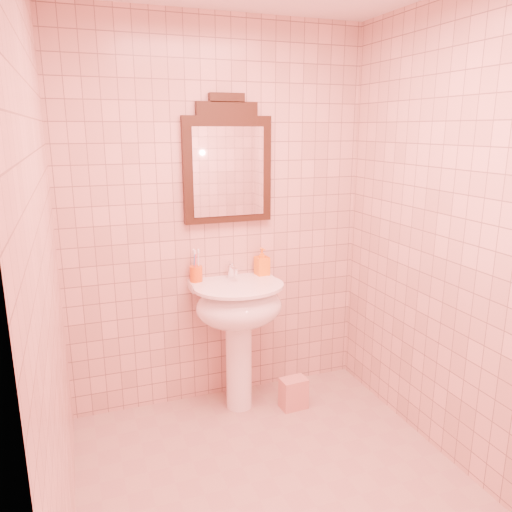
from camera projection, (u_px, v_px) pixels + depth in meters
name	position (u px, v px, depth m)	size (l,w,h in m)	color
floor	(283.00, 495.00, 2.56)	(2.20, 2.20, 0.00)	tan
back_wall	(219.00, 219.00, 3.25)	(2.00, 0.02, 2.50)	#DDA89A
pedestal_sink	(239.00, 315.00, 3.20)	(0.58, 0.58, 0.86)	white
faucet	(232.00, 270.00, 3.26)	(0.04, 0.16, 0.11)	white
mirror	(228.00, 164.00, 3.15)	(0.57, 0.06, 0.80)	black
toothbrush_cup	(196.00, 274.00, 3.21)	(0.08, 0.08, 0.19)	#D85612
soap_dispenser	(262.00, 262.00, 3.35)	(0.08, 0.09, 0.19)	orange
towel	(294.00, 393.00, 3.33)	(0.17, 0.11, 0.21)	#DB8182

